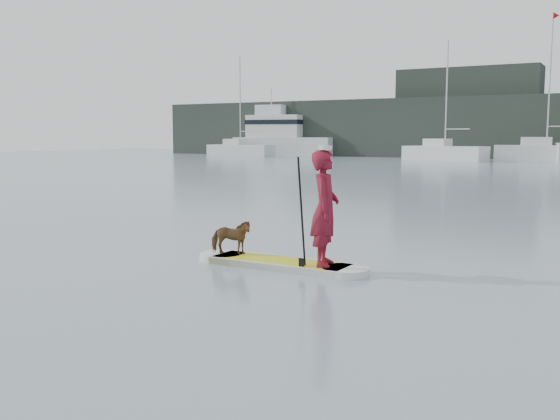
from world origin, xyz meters
The scene contains 11 objects.
ground centered at (0.00, 0.00, 0.00)m, with size 140.00×140.00×0.00m, color slate.
paddleboard centered at (-0.39, -2.11, 0.06)m, with size 3.30×0.83×0.12m.
paddler centered at (0.47, -2.12, 1.08)m, with size 0.70×0.46×1.92m, color maroon.
white_cap centered at (0.47, -2.12, 2.08)m, with size 0.22×0.22×0.07m, color silver.
dog centered at (-1.42, -2.10, 0.44)m, with size 0.34×0.75×0.64m, color brown.
paddle centered at (0.19, -2.40, 0.80)m, with size 0.10×0.30×2.00m.
sailboat_a centered at (-31.67, 44.78, 0.74)m, with size 7.25×2.30×10.53m.
sailboat_c centered at (-9.54, 43.70, 0.77)m, with size 7.59×3.85×10.40m.
sailboat_d centered at (-1.54, 46.04, 0.89)m, with size 8.75×4.21×12.39m.
motor_yacht_b centered at (-29.22, 49.41, 2.07)m, with size 11.52×5.06×7.36m.
shore_building_west centered at (-10.00, 54.00, 4.50)m, with size 14.00×4.00×9.00m, color black.
Camera 1 is at (4.85, -11.42, 2.29)m, focal length 40.00 mm.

